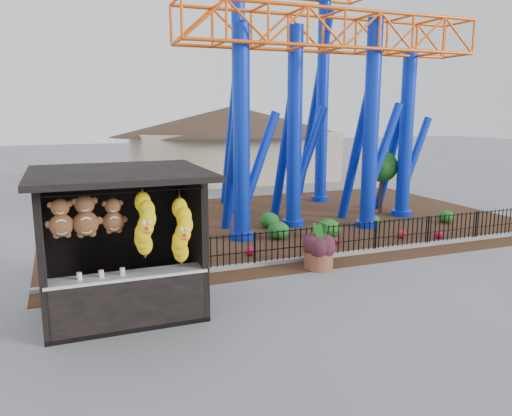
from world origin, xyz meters
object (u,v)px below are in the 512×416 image
object	(u,v)px
prize_booth	(122,246)
roller_coaster	(310,54)
potted_plant	(322,246)
terracotta_planter	(318,259)

from	to	relation	value
prize_booth	roller_coaster	world-z (taller)	roller_coaster
prize_booth	roller_coaster	bearing A→B (deg)	41.98
roller_coaster	potted_plant	distance (m)	8.46
roller_coaster	terracotta_planter	bearing A→B (deg)	-114.40
roller_coaster	potted_plant	size ratio (longest dim) A/B	11.19
roller_coaster	prize_booth	bearing A→B (deg)	-138.02
prize_booth	terracotta_planter	xyz separation A→B (m)	(5.40, 1.31, -1.25)
terracotta_planter	potted_plant	bearing A→B (deg)	51.87
potted_plant	roller_coaster	bearing A→B (deg)	72.31
prize_booth	potted_plant	distance (m)	6.14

